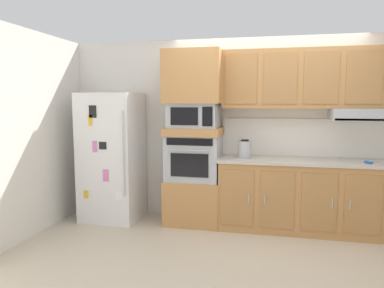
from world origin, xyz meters
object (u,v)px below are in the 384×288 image
(refrigerator, at_px, (112,157))
(built_in_oven, at_px, (194,157))
(microwave, at_px, (194,116))
(electric_kettle, at_px, (245,149))
(screwdriver, at_px, (369,162))

(refrigerator, height_order, built_in_oven, refrigerator)
(microwave, distance_m, electric_kettle, 0.80)
(screwdriver, bearing_deg, microwave, 176.30)
(refrigerator, distance_m, electric_kettle, 1.84)
(refrigerator, bearing_deg, screwdriver, -1.23)
(microwave, bearing_deg, screwdriver, -3.70)
(microwave, relative_size, screwdriver, 3.82)
(microwave, bearing_deg, built_in_oven, 179.23)
(built_in_oven, distance_m, electric_kettle, 0.69)
(refrigerator, bearing_deg, built_in_oven, 3.35)
(microwave, bearing_deg, electric_kettle, -3.99)
(electric_kettle, bearing_deg, refrigerator, -179.36)
(refrigerator, relative_size, built_in_oven, 2.51)
(microwave, bearing_deg, refrigerator, -176.65)
(built_in_oven, relative_size, screwdriver, 4.15)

